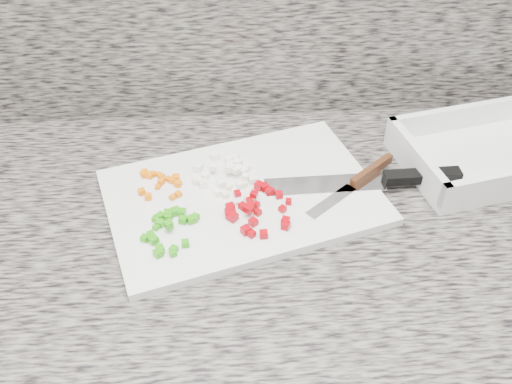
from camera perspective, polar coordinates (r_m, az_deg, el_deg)
cabinet at (r=1.25m, az=-0.60°, el=-18.35°), size 3.92×0.62×0.86m
countertop at (r=0.89m, az=-0.80°, el=-3.61°), size 3.96×0.64×0.04m
cutting_board at (r=0.91m, az=-1.34°, el=-0.50°), size 0.48×0.39×0.01m
carrot_pile at (r=0.93m, az=-9.79°, el=1.13°), size 0.07×0.08×0.01m
onion_pile at (r=0.94m, az=-2.87°, el=2.14°), size 0.10×0.11×0.02m
green_pepper_pile at (r=0.85m, az=-8.75°, el=-3.56°), size 0.09×0.10×0.02m
red_pepper_pile at (r=0.87m, az=-0.20°, el=-1.74°), size 0.11×0.12×0.02m
garlic_pile at (r=0.90m, az=-1.97°, el=-0.05°), size 0.05×0.05×0.01m
chef_knife at (r=0.95m, az=13.16°, el=1.28°), size 0.32×0.05×0.02m
paring_knife at (r=0.94m, az=10.53°, el=1.39°), size 0.16×0.14×0.02m
tray at (r=1.05m, az=21.81°, el=3.51°), size 0.31×0.25×0.06m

